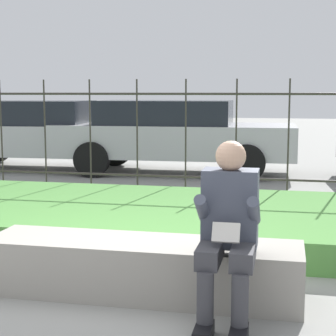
# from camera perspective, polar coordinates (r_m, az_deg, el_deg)

# --- Properties ---
(ground_plane) EXTENTS (60.00, 60.00, 0.00)m
(ground_plane) POSITION_cam_1_polar(r_m,az_deg,el_deg) (4.54, -6.96, -12.33)
(ground_plane) COLOR gray
(stone_bench) EXTENTS (2.41, 0.58, 0.43)m
(stone_bench) POSITION_cam_1_polar(r_m,az_deg,el_deg) (4.38, -2.61, -10.42)
(stone_bench) COLOR gray
(stone_bench) RESTS_ON ground_plane
(person_seated_reader) EXTENTS (0.42, 0.73, 1.22)m
(person_seated_reader) POSITION_cam_1_polar(r_m,az_deg,el_deg) (3.83, 6.15, -5.78)
(person_seated_reader) COLOR black
(person_seated_reader) RESTS_ON ground_plane
(grass_berm) EXTENTS (9.85, 2.58, 0.29)m
(grass_berm) POSITION_cam_1_polar(r_m,az_deg,el_deg) (6.34, -1.12, -5.10)
(grass_berm) COLOR #4C893D
(grass_berm) RESTS_ON ground_plane
(iron_fence) EXTENTS (7.85, 0.03, 1.73)m
(iron_fence) POSITION_cam_1_polar(r_m,az_deg,el_deg) (7.97, 1.81, 3.11)
(iron_fence) COLOR #332D28
(iron_fence) RESTS_ON ground_plane
(car_parked_center) EXTENTS (4.59, 1.97, 1.39)m
(car_parked_center) POSITION_cam_1_polar(r_m,az_deg,el_deg) (10.79, 0.46, 3.47)
(car_parked_center) COLOR #B7B7BC
(car_parked_center) RESTS_ON ground_plane
(car_parked_left) EXTENTS (4.39, 2.02, 1.38)m
(car_parked_left) POSITION_cam_1_polar(r_m,az_deg,el_deg) (11.69, -13.20, 3.53)
(car_parked_left) COLOR #B7B7BC
(car_parked_left) RESTS_ON ground_plane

